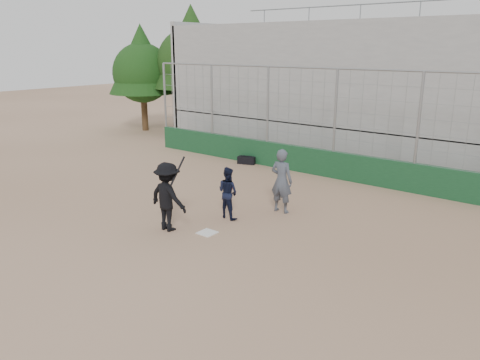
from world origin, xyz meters
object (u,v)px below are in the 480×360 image
Objects in this scene: batter_at_plate at (168,197)px; equipment_bag at (247,160)px; umpire at (281,184)px; catcher_crouched at (228,201)px.

batter_at_plate is 7.69m from equipment_bag.
batter_at_plate is 3.44m from umpire.
umpire is (1.58, 3.05, -0.07)m from batter_at_plate.
catcher_crouched is (0.68, 1.67, -0.41)m from batter_at_plate.
umpire is (0.91, 1.38, 0.35)m from catcher_crouched.
umpire reaches higher than equipment_bag.
catcher_crouched is at bearing -57.25° from equipment_bag.
equipment_bag is at bearing 111.66° from batter_at_plate.
batter_at_plate reaches higher than equipment_bag.
umpire is at bearing 56.68° from catcher_crouched.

